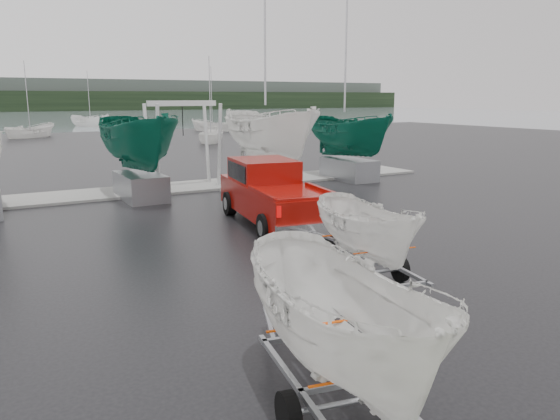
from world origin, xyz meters
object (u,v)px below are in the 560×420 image
object	(u,v)px
trailer_hitched	(369,181)
boat_hoist	(183,132)
trailer_parked	(343,218)
pickup_truck	(271,191)

from	to	relation	value
trailer_hitched	boat_hoist	world-z (taller)	trailer_hitched
trailer_hitched	trailer_parked	xyz separation A→B (m)	(-3.80, -4.14, 0.37)
boat_hoist	trailer_parked	bearing A→B (deg)	-104.16
trailer_hitched	trailer_parked	bearing A→B (deg)	-123.00
pickup_truck	boat_hoist	distance (m)	8.57
trailer_hitched	pickup_truck	bearing A→B (deg)	90.00
trailer_parked	boat_hoist	bearing A→B (deg)	86.61
pickup_truck	trailer_parked	bearing A→B (deg)	-104.98
pickup_truck	trailer_parked	distance (m)	11.96
pickup_truck	boat_hoist	xyz separation A→B (m)	(-0.06, 8.43, 1.56)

